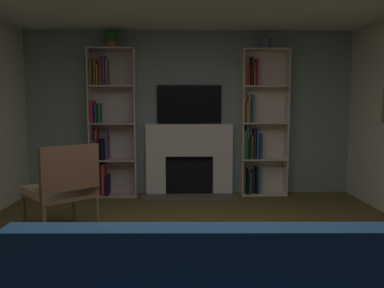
{
  "coord_description": "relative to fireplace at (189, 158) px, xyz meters",
  "views": [
    {
      "loc": [
        -0.1,
        -3.04,
        1.47
      ],
      "look_at": [
        0.0,
        1.32,
        1.0
      ],
      "focal_mm": 37.29,
      "sensor_mm": 36.0,
      "label": 1
    }
  ],
  "objects": [
    {
      "name": "ground_plane",
      "position": [
        0.0,
        -3.19,
        -0.58
      ],
      "size": [
        7.9,
        7.9,
        0.0
      ],
      "primitive_type": "plane",
      "color": "brown"
    },
    {
      "name": "wall_back_accent",
      "position": [
        0.0,
        0.13,
        0.71
      ],
      "size": [
        5.25,
        0.06,
        2.58
      ],
      "primitive_type": "cube",
      "color": "gray",
      "rests_on": "ground_plane"
    },
    {
      "name": "fireplace",
      "position": [
        0.0,
        0.0,
        0.0
      ],
      "size": [
        1.46,
        0.49,
        1.12
      ],
      "color": "white",
      "rests_on": "ground_plane"
    },
    {
      "name": "tv",
      "position": [
        0.0,
        0.07,
        0.84
      ],
      "size": [
        1.01,
        0.06,
        0.6
      ],
      "primitive_type": "cube",
      "color": "black",
      "rests_on": "fireplace"
    },
    {
      "name": "bookshelf_left",
      "position": [
        -1.27,
        -0.02,
        0.49
      ],
      "size": [
        0.71,
        0.33,
        2.27
      ],
      "color": "beige",
      "rests_on": "ground_plane"
    },
    {
      "name": "bookshelf_right",
      "position": [
        1.08,
        0.0,
        0.49
      ],
      "size": [
        0.71,
        0.28,
        2.27
      ],
      "color": "beige",
      "rests_on": "ground_plane"
    },
    {
      "name": "potted_plant",
      "position": [
        -1.17,
        -0.05,
        1.84
      ],
      "size": [
        0.2,
        0.2,
        0.28
      ],
      "color": "#A06D4C",
      "rests_on": "bookshelf_left"
    },
    {
      "name": "vase_with_flowers",
      "position": [
        1.17,
        -0.05,
        1.78
      ],
      "size": [
        0.13,
        0.13,
        0.28
      ],
      "color": "#4F6996",
      "rests_on": "bookshelf_right"
    },
    {
      "name": "armchair",
      "position": [
        -1.42,
        -1.92,
        -0.04
      ],
      "size": [
        0.89,
        0.88,
        1.01
      ],
      "color": "brown",
      "rests_on": "ground_plane"
    }
  ]
}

